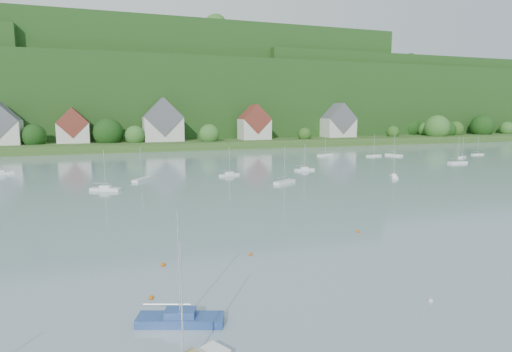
% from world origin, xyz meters
% --- Properties ---
extents(far_shore_strip, '(600.00, 60.00, 3.00)m').
position_xyz_m(far_shore_strip, '(0.00, 200.00, 1.50)').
color(far_shore_strip, '#2D491B').
rests_on(far_shore_strip, ground).
extents(forested_ridge, '(620.00, 181.22, 69.89)m').
position_xyz_m(forested_ridge, '(0.39, 268.57, 22.89)').
color(forested_ridge, '#193D13').
rests_on(forested_ridge, ground).
extents(village_building_0, '(14.00, 10.40, 16.00)m').
position_xyz_m(village_building_0, '(-55.00, 187.00, 9.51)').
color(village_building_0, beige).
rests_on(village_building_0, far_shore_strip).
extents(village_building_1, '(12.00, 9.36, 14.00)m').
position_xyz_m(village_building_1, '(-30.00, 189.00, 8.75)').
color(village_building_1, beige).
rests_on(village_building_1, far_shore_strip).
extents(village_building_2, '(16.00, 11.44, 18.00)m').
position_xyz_m(village_building_2, '(5.00, 188.00, 10.27)').
color(village_building_2, beige).
rests_on(village_building_2, far_shore_strip).
extents(village_building_3, '(13.00, 10.40, 15.50)m').
position_xyz_m(village_building_3, '(45.00, 186.00, 9.43)').
color(village_building_3, beige).
rests_on(village_building_3, far_shore_strip).
extents(village_building_4, '(15.00, 10.40, 16.50)m').
position_xyz_m(village_building_4, '(90.00, 190.00, 9.59)').
color(village_building_4, beige).
rests_on(village_building_4, far_shore_strip).
extents(near_sailboat_1, '(6.46, 3.72, 8.41)m').
position_xyz_m(near_sailboat_1, '(-12.91, 33.93, 0.45)').
color(near_sailboat_1, navy).
rests_on(near_sailboat_1, ground).
extents(mooring_buoy_0, '(0.41, 0.41, 0.41)m').
position_xyz_m(mooring_buoy_0, '(-14.51, 38.91, 0.00)').
color(mooring_buoy_0, '#CB5908').
rests_on(mooring_buoy_0, ground).
extents(mooring_buoy_1, '(0.39, 0.39, 0.39)m').
position_xyz_m(mooring_buoy_1, '(6.78, 30.87, 0.00)').
color(mooring_buoy_1, silver).
rests_on(mooring_buoy_1, ground).
extents(mooring_buoy_2, '(0.40, 0.40, 0.40)m').
position_xyz_m(mooring_buoy_2, '(12.35, 50.25, 0.00)').
color(mooring_buoy_2, '#CB5908').
rests_on(mooring_buoy_2, ground).
extents(mooring_buoy_3, '(0.42, 0.42, 0.42)m').
position_xyz_m(mooring_buoy_3, '(-3.38, 46.45, 0.00)').
color(mooring_buoy_3, '#CB5908').
rests_on(mooring_buoy_3, ground).
extents(mooring_buoy_5, '(0.47, 0.47, 0.47)m').
position_xyz_m(mooring_buoy_5, '(-12.65, 46.25, 0.00)').
color(mooring_buoy_5, '#CB5908').
rests_on(mooring_buoy_5, ground).
extents(far_sailboat_cluster, '(203.24, 72.78, 8.71)m').
position_xyz_m(far_sailboat_cluster, '(6.05, 116.14, 0.37)').
color(far_sailboat_cluster, white).
rests_on(far_sailboat_cluster, ground).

